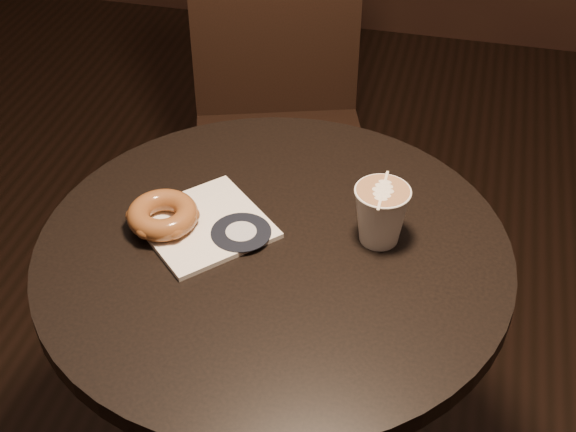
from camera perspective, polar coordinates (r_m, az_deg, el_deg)
The scene contains 5 objects.
cafe_table at distance 1.32m, azimuth -0.96°, elevation -8.64°, with size 0.70×0.70×0.75m.
chair at distance 1.90m, azimuth -0.68°, elevation 8.65°, with size 0.50×0.50×1.00m.
pastry_bag at distance 1.21m, azimuth -5.97°, elevation -0.63°, with size 0.17×0.17×0.01m, color white.
doughnut at distance 1.20m, azimuth -8.90°, elevation 0.09°, with size 0.11×0.11×0.03m, color brown.
latte_cup at distance 1.16m, azimuth 6.61°, elevation 0.07°, with size 0.08×0.08×0.09m, color white, non-canonical shape.
Camera 1 is at (0.23, -0.85, 1.53)m, focal length 50.00 mm.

